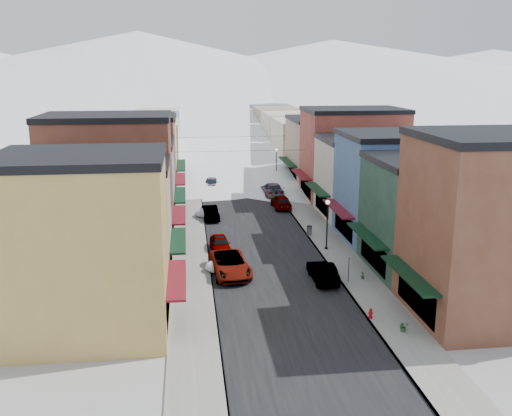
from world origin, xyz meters
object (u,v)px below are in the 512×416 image
object	(u,v)px
car_white_suv	(230,264)
fire_hydrant	(371,314)
car_green_sedan	(323,272)
streetlamp_near	(327,218)
car_silver_sedan	(220,244)
car_dark_hatch	(211,213)
trash_can	(309,230)

from	to	relation	value
car_white_suv	fire_hydrant	world-z (taller)	car_white_suv
car_green_sedan	fire_hydrant	size ratio (longest dim) A/B	6.86
streetlamp_near	car_silver_sedan	bearing A→B (deg)	174.77
car_dark_hatch	car_green_sedan	bearing A→B (deg)	-73.41
trash_can	streetlamp_near	xyz separation A→B (m)	(0.65, -4.54, 2.44)
car_white_suv	car_dark_hatch	world-z (taller)	car_white_suv
car_dark_hatch	fire_hydrant	distance (m)	28.88
car_green_sedan	trash_can	bearing A→B (deg)	-97.87
car_silver_sedan	car_dark_hatch	size ratio (longest dim) A/B	0.97
car_white_suv	trash_can	distance (m)	13.08
car_green_sedan	car_white_suv	bearing A→B (deg)	-19.04
car_green_sedan	fire_hydrant	bearing A→B (deg)	101.08
car_white_suv	streetlamp_near	world-z (taller)	streetlamp_near
car_green_sedan	streetlamp_near	distance (m)	8.23
trash_can	fire_hydrant	bearing A→B (deg)	-90.01
car_dark_hatch	car_white_suv	bearing A→B (deg)	-92.62
trash_can	streetlamp_near	world-z (taller)	streetlamp_near
car_white_suv	car_green_sedan	xyz separation A→B (m)	(7.17, -2.38, -0.09)
car_green_sedan	trash_can	distance (m)	12.24
streetlamp_near	fire_hydrant	bearing A→B (deg)	-92.48
fire_hydrant	trash_can	bearing A→B (deg)	89.99
car_white_suv	car_green_sedan	world-z (taller)	car_white_suv
car_white_suv	car_green_sedan	distance (m)	7.55
car_white_suv	car_silver_sedan	xyz separation A→B (m)	(-0.43, 6.11, -0.14)
fire_hydrant	streetlamp_near	distance (m)	15.22
car_green_sedan	car_dark_hatch	bearing A→B (deg)	-68.84
trash_can	streetlamp_near	distance (m)	5.19
car_dark_hatch	fire_hydrant	size ratio (longest dim) A/B	6.44
fire_hydrant	trash_can	distance (m)	19.53
car_silver_sedan	trash_can	size ratio (longest dim) A/B	4.60
car_white_suv	streetlamp_near	distance (m)	10.93
car_white_suv	car_green_sedan	bearing A→B (deg)	-23.97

